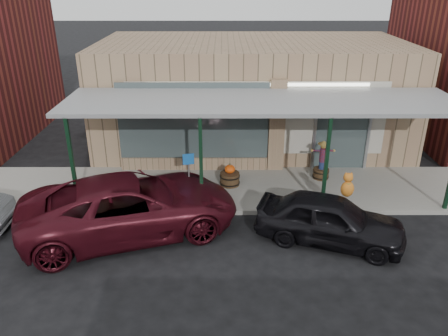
{
  "coord_description": "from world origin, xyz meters",
  "views": [
    {
      "loc": [
        -1.16,
        -9.33,
        6.63
      ],
      "look_at": [
        -1.14,
        2.6,
        1.28
      ],
      "focal_mm": 35.0,
      "sensor_mm": 36.0,
      "label": 1
    }
  ],
  "objects_px": {
    "handicap_sign": "(189,172)",
    "car_maroon": "(131,206)",
    "barrel_scarecrow": "(322,166)",
    "parked_sedan": "(330,219)",
    "barrel_pumpkin": "(230,177)"
  },
  "relations": [
    {
      "from": "car_maroon",
      "to": "barrel_pumpkin",
      "type": "bearing_deg",
      "value": -64.38
    },
    {
      "from": "barrel_scarecrow",
      "to": "handicap_sign",
      "type": "height_order",
      "value": "handicap_sign"
    },
    {
      "from": "barrel_pumpkin",
      "to": "handicap_sign",
      "type": "height_order",
      "value": "handicap_sign"
    },
    {
      "from": "barrel_scarecrow",
      "to": "parked_sedan",
      "type": "bearing_deg",
      "value": -100.61
    },
    {
      "from": "barrel_scarecrow",
      "to": "parked_sedan",
      "type": "relative_size",
      "value": 0.33
    },
    {
      "from": "barrel_pumpkin",
      "to": "handicap_sign",
      "type": "bearing_deg",
      "value": -134.85
    },
    {
      "from": "barrel_scarecrow",
      "to": "handicap_sign",
      "type": "bearing_deg",
      "value": -160.5
    },
    {
      "from": "barrel_scarecrow",
      "to": "parked_sedan",
      "type": "height_order",
      "value": "parked_sedan"
    },
    {
      "from": "handicap_sign",
      "to": "car_maroon",
      "type": "xyz_separation_m",
      "value": [
        -1.5,
        -1.39,
        -0.38
      ]
    },
    {
      "from": "barrel_scarecrow",
      "to": "car_maroon",
      "type": "height_order",
      "value": "car_maroon"
    },
    {
      "from": "handicap_sign",
      "to": "parked_sedan",
      "type": "height_order",
      "value": "handicap_sign"
    },
    {
      "from": "barrel_pumpkin",
      "to": "car_maroon",
      "type": "xyz_separation_m",
      "value": [
        -2.75,
        -2.64,
        0.39
      ]
    },
    {
      "from": "handicap_sign",
      "to": "barrel_scarecrow",
      "type": "bearing_deg",
      "value": 8.79
    },
    {
      "from": "barrel_scarecrow",
      "to": "parked_sedan",
      "type": "xyz_separation_m",
      "value": [
        -0.53,
        -3.62,
        0.05
      ]
    },
    {
      "from": "car_maroon",
      "to": "handicap_sign",
      "type": "bearing_deg",
      "value": -65.52
    }
  ]
}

